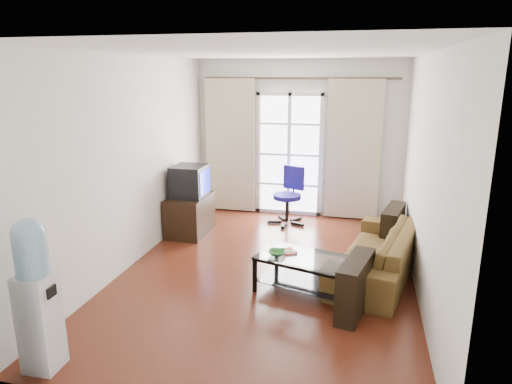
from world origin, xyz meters
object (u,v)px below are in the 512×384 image
crt_tv (188,181)px  water_cooler (36,293)px  sofa (377,252)px  tv_stand (190,215)px  coffee_table (305,270)px  task_chair (288,207)px

crt_tv → water_cooler: size_ratio=0.40×
sofa → water_cooler: (-2.82, -2.61, 0.41)m
sofa → tv_stand: (-2.84, 0.89, 0.00)m
sofa → crt_tv: bearing=-94.0°
coffee_table → crt_tv: 2.64m
coffee_table → crt_tv: (-2.03, 1.58, 0.57)m
tv_stand → crt_tv: bearing=-92.6°
crt_tv → water_cooler: (0.02, -3.49, -0.14)m
sofa → tv_stand: 2.98m
task_chair → water_cooler: (-1.40, -4.35, 0.43)m
sofa → tv_stand: tv_stand is taller
sofa → crt_tv: (-2.84, 0.89, 0.55)m
crt_tv → sofa: bearing=-17.1°
sofa → coffee_table: size_ratio=1.83×
coffee_table → crt_tv: bearing=142.1°
task_chair → water_cooler: 4.59m
sofa → water_cooler: 3.86m
sofa → task_chair: task_chair is taller
coffee_table → task_chair: size_ratio=1.27×
sofa → crt_tv: 3.03m
coffee_table → tv_stand: 2.58m
crt_tv → tv_stand: bearing=86.8°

